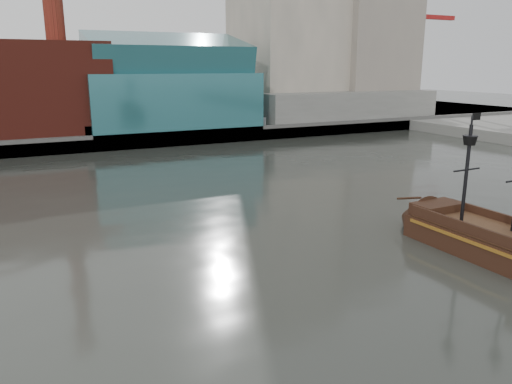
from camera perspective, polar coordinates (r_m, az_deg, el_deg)
ground at (r=28.47m, az=12.88°, el=-14.05°), size 400.00×400.00×0.00m
promenade_far at (r=113.05m, az=-17.81°, el=7.34°), size 220.00×60.00×2.00m
seawall at (r=84.16m, az=-14.75°, el=5.59°), size 220.00×1.00×2.60m
skyline at (r=106.55m, az=-15.24°, el=19.85°), size 149.00×45.00×62.00m
crane_a at (r=138.84m, az=17.77°, el=16.02°), size 22.50×4.00×32.25m
crane_b at (r=152.60m, az=17.71°, el=14.47°), size 19.10×4.00×26.25m
pirate_ship at (r=39.99m, az=24.73°, el=-5.09°), size 4.83×14.53×10.82m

